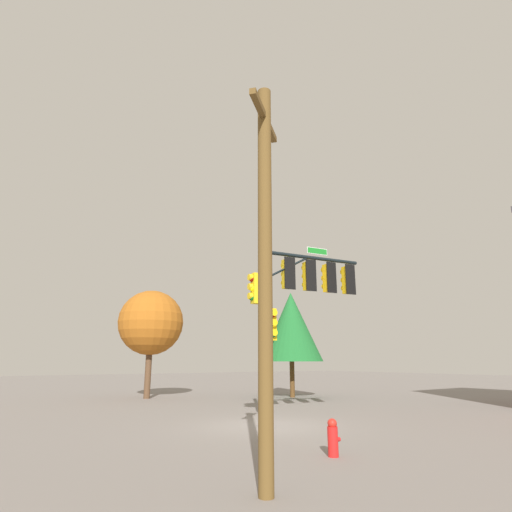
{
  "coord_description": "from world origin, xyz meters",
  "views": [
    {
      "loc": [
        -9.02,
        -12.28,
        2.13
      ],
      "look_at": [
        -0.48,
        -0.09,
        5.82
      ],
      "focal_mm": 29.74,
      "sensor_mm": 36.0,
      "label": 1
    }
  ],
  "objects_px": {
    "utility_pole": "(265,263)",
    "fire_hydrant": "(333,438)",
    "signal_pole_assembly": "(295,292)",
    "tree_mid": "(291,327)",
    "tree_near": "(151,323)"
  },
  "relations": [
    {
      "from": "utility_pole",
      "to": "tree_near",
      "type": "bearing_deg",
      "value": 74.56
    },
    {
      "from": "signal_pole_assembly",
      "to": "tree_mid",
      "type": "height_order",
      "value": "signal_pole_assembly"
    },
    {
      "from": "signal_pole_assembly",
      "to": "tree_near",
      "type": "xyz_separation_m",
      "value": [
        -0.62,
        12.79,
        -0.26
      ]
    },
    {
      "from": "utility_pole",
      "to": "tree_near",
      "type": "xyz_separation_m",
      "value": [
        5.19,
        18.81,
        0.51
      ]
    },
    {
      "from": "tree_near",
      "to": "tree_mid",
      "type": "xyz_separation_m",
      "value": [
        7.52,
        -4.2,
        -0.15
      ]
    },
    {
      "from": "tree_near",
      "to": "tree_mid",
      "type": "bearing_deg",
      "value": -29.2
    },
    {
      "from": "signal_pole_assembly",
      "to": "utility_pole",
      "type": "xyz_separation_m",
      "value": [
        -5.81,
        -6.02,
        -0.78
      ]
    },
    {
      "from": "fire_hydrant",
      "to": "tree_mid",
      "type": "relative_size",
      "value": 0.13
    },
    {
      "from": "utility_pole",
      "to": "fire_hydrant",
      "type": "relative_size",
      "value": 8.94
    },
    {
      "from": "signal_pole_assembly",
      "to": "fire_hydrant",
      "type": "relative_size",
      "value": 8.37
    },
    {
      "from": "signal_pole_assembly",
      "to": "utility_pole",
      "type": "bearing_deg",
      "value": -134.0
    },
    {
      "from": "utility_pole",
      "to": "fire_hydrant",
      "type": "bearing_deg",
      "value": 26.65
    },
    {
      "from": "utility_pole",
      "to": "fire_hydrant",
      "type": "xyz_separation_m",
      "value": [
        3.03,
        1.52,
        -3.45
      ]
    },
    {
      "from": "utility_pole",
      "to": "tree_near",
      "type": "distance_m",
      "value": 19.52
    },
    {
      "from": "fire_hydrant",
      "to": "utility_pole",
      "type": "bearing_deg",
      "value": -153.35
    }
  ]
}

